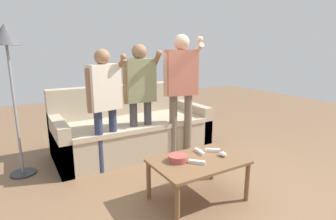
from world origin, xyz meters
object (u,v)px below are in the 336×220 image
player_left (104,96)px  game_remote_wand_near (212,150)px  snack_bowl (178,158)px  game_remote_wand_spare (200,152)px  game_remote_wand_far (197,162)px  couch (132,129)px  coffee_table (198,165)px  player_right (181,82)px  floor_lamp (7,47)px  player_center (140,89)px  game_remote_nunchuk (223,154)px

player_left → game_remote_wand_near: (0.79, -0.99, -0.48)m
game_remote_wand_near → snack_bowl: bearing=-177.6°
player_left → game_remote_wand_spare: bearing=-55.9°
game_remote_wand_far → player_left: bearing=112.5°
couch → game_remote_wand_far: couch is taller
couch → coffee_table: couch is taller
player_right → game_remote_wand_spare: 1.13m
player_right → game_remote_wand_near: player_right is taller
floor_lamp → game_remote_wand_near: bearing=-39.4°
coffee_table → player_right: player_right is taller
couch → floor_lamp: size_ratio=1.25×
couch → player_right: 1.02m
player_center → couch: bearing=85.6°
snack_bowl → game_remote_nunchuk: (0.44, -0.13, -0.01)m
coffee_table → player_center: (-0.04, 1.17, 0.58)m
snack_bowl → couch: bearing=83.6°
snack_bowl → game_remote_wand_spare: (0.30, 0.05, -0.01)m
coffee_table → game_remote_wand_near: 0.28m
couch → game_remote_nunchuk: size_ratio=24.08×
coffee_table → game_remote_nunchuk: bearing=-10.3°
coffee_table → player_right: bearing=64.9°
coffee_table → player_left: 1.33m
coffee_table → floor_lamp: bearing=134.0°
couch → floor_lamp: bearing=-176.9°
snack_bowl → player_center: bearing=82.9°
snack_bowl → player_center: player_center is taller
coffee_table → player_left: bearing=116.0°
floor_lamp → game_remote_nunchuk: bearing=-42.1°
game_remote_wand_near → player_center: bearing=105.5°
game_remote_wand_near → game_remote_wand_far: same height
game_remote_nunchuk → player_center: 1.35m
couch → player_center: player_center is taller
snack_bowl → player_right: (0.66, 0.95, 0.58)m
player_center → game_remote_wand_spare: (0.16, -1.04, -0.52)m
player_left → game_remote_nunchuk: bearing=-55.2°
game_remote_nunchuk → player_left: 1.46m
player_right → game_remote_wand_far: size_ratio=12.04×
player_center → player_right: (0.52, -0.14, 0.08)m
floor_lamp → game_remote_wand_far: (1.37, -1.54, -1.03)m
snack_bowl → game_remote_wand_far: (0.12, -0.14, -0.01)m
couch → player_center: size_ratio=1.42×
couch → game_remote_nunchuk: couch is taller
coffee_table → snack_bowl: (-0.18, 0.08, 0.08)m
game_remote_wand_near → coffee_table: bearing=-159.1°
game_remote_nunchuk → floor_lamp: (-1.69, 1.53, 1.02)m
game_remote_nunchuk → game_remote_wand_near: (-0.01, 0.15, -0.01)m
coffee_table → game_remote_wand_far: bearing=-134.9°
coffee_table → snack_bowl: bearing=155.9°
snack_bowl → game_remote_wand_spare: bearing=10.1°
game_remote_wand_near → game_remote_wand_spare: same height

